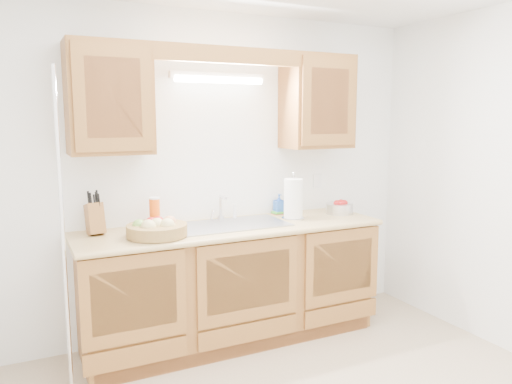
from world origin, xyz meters
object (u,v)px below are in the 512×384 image
knife_block (95,218)px  fruit_basket (157,228)px  apple_bowl (340,208)px  paper_towel (293,199)px

knife_block → fruit_basket: bearing=-42.1°
fruit_basket → apple_bowl: bearing=4.7°
knife_block → apple_bowl: 1.96m
paper_towel → apple_bowl: bearing=2.1°
apple_bowl → paper_towel: bearing=-177.9°
apple_bowl → knife_block: bearing=176.2°
paper_towel → apple_bowl: paper_towel is taller
knife_block → apple_bowl: (1.96, -0.13, -0.06)m
paper_towel → apple_bowl: (0.46, 0.02, -0.11)m
fruit_basket → paper_towel: 1.14m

